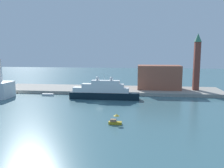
{
  "coord_description": "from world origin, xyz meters",
  "views": [
    {
      "loc": [
        15.87,
        -86.31,
        19.75
      ],
      "look_at": [
        4.35,
        6.0,
        6.73
      ],
      "focal_mm": 36.79,
      "sensor_mm": 36.0,
      "label": 1
    }
  ],
  "objects_px": {
    "mooring_bollard": "(103,91)",
    "person_figure": "(93,87)",
    "small_motorboat": "(115,120)",
    "work_barge": "(48,95)",
    "parked_car": "(80,89)",
    "large_yacht": "(103,92)",
    "bell_tower": "(197,60)",
    "harbor_building": "(159,77)"
  },
  "relations": [
    {
      "from": "small_motorboat",
      "to": "large_yacht",
      "type": "bearing_deg",
      "value": 104.69
    },
    {
      "from": "small_motorboat",
      "to": "bell_tower",
      "type": "distance_m",
      "value": 64.38
    },
    {
      "from": "bell_tower",
      "to": "mooring_bollard",
      "type": "xyz_separation_m",
      "value": [
        -43.63,
        -9.91,
        -14.18
      ]
    },
    {
      "from": "large_yacht",
      "to": "parked_car",
      "type": "height_order",
      "value": "large_yacht"
    },
    {
      "from": "large_yacht",
      "to": "work_barge",
      "type": "xyz_separation_m",
      "value": [
        -26.31,
        4.38,
        -2.77
      ]
    },
    {
      "from": "mooring_bollard",
      "to": "work_barge",
      "type": "bearing_deg",
      "value": -167.3
    },
    {
      "from": "work_barge",
      "to": "mooring_bollard",
      "type": "height_order",
      "value": "mooring_bollard"
    },
    {
      "from": "large_yacht",
      "to": "work_barge",
      "type": "relative_size",
      "value": 5.55
    },
    {
      "from": "small_motorboat",
      "to": "harbor_building",
      "type": "height_order",
      "value": "harbor_building"
    },
    {
      "from": "work_barge",
      "to": "person_figure",
      "type": "bearing_deg",
      "value": 34.47
    },
    {
      "from": "person_figure",
      "to": "large_yacht",
      "type": "bearing_deg",
      "value": -64.8
    },
    {
      "from": "harbor_building",
      "to": "bell_tower",
      "type": "xyz_separation_m",
      "value": [
        17.49,
        -1.56,
        8.68
      ]
    },
    {
      "from": "harbor_building",
      "to": "person_figure",
      "type": "distance_m",
      "value": 33.15
    },
    {
      "from": "harbor_building",
      "to": "bell_tower",
      "type": "bearing_deg",
      "value": -5.09
    },
    {
      "from": "small_motorboat",
      "to": "bell_tower",
      "type": "height_order",
      "value": "bell_tower"
    },
    {
      "from": "large_yacht",
      "to": "parked_car",
      "type": "bearing_deg",
      "value": 135.61
    },
    {
      "from": "harbor_building",
      "to": "mooring_bollard",
      "type": "distance_m",
      "value": 29.08
    },
    {
      "from": "work_barge",
      "to": "bell_tower",
      "type": "distance_m",
      "value": 71.72
    },
    {
      "from": "bell_tower",
      "to": "parked_car",
      "type": "relative_size",
      "value": 6.89
    },
    {
      "from": "parked_car",
      "to": "mooring_bollard",
      "type": "xyz_separation_m",
      "value": [
        12.01,
        -3.45,
        -0.22
      ]
    },
    {
      "from": "harbor_building",
      "to": "bell_tower",
      "type": "height_order",
      "value": "bell_tower"
    },
    {
      "from": "small_motorboat",
      "to": "work_barge",
      "type": "distance_m",
      "value": 51.37
    },
    {
      "from": "large_yacht",
      "to": "parked_car",
      "type": "relative_size",
      "value": 7.52
    },
    {
      "from": "work_barge",
      "to": "parked_car",
      "type": "distance_m",
      "value": 15.6
    },
    {
      "from": "work_barge",
      "to": "large_yacht",
      "type": "bearing_deg",
      "value": -9.44
    },
    {
      "from": "work_barge",
      "to": "harbor_building",
      "type": "distance_m",
      "value": 54.02
    },
    {
      "from": "bell_tower",
      "to": "person_figure",
      "type": "xyz_separation_m",
      "value": [
        -49.96,
        -2.88,
        -13.67
      ]
    },
    {
      "from": "mooring_bollard",
      "to": "parked_car",
      "type": "bearing_deg",
      "value": 163.97
    },
    {
      "from": "work_barge",
      "to": "mooring_bollard",
      "type": "xyz_separation_m",
      "value": [
        24.65,
        5.55,
        1.38
      ]
    },
    {
      "from": "work_barge",
      "to": "parked_car",
      "type": "relative_size",
      "value": 1.36
    },
    {
      "from": "work_barge",
      "to": "person_figure",
      "type": "xyz_separation_m",
      "value": [
        18.33,
        12.58,
        1.89
      ]
    },
    {
      "from": "parked_car",
      "to": "mooring_bollard",
      "type": "height_order",
      "value": "parked_car"
    },
    {
      "from": "small_motorboat",
      "to": "bell_tower",
      "type": "xyz_separation_m",
      "value": [
        33.27,
        53.05,
        14.98
      ]
    },
    {
      "from": "work_barge",
      "to": "person_figure",
      "type": "relative_size",
      "value": 2.89
    },
    {
      "from": "parked_car",
      "to": "small_motorboat",
      "type": "bearing_deg",
      "value": -64.34
    },
    {
      "from": "small_motorboat",
      "to": "parked_car",
      "type": "distance_m",
      "value": 51.69
    },
    {
      "from": "bell_tower",
      "to": "person_figure",
      "type": "height_order",
      "value": "bell_tower"
    },
    {
      "from": "harbor_building",
      "to": "parked_car",
      "type": "bearing_deg",
      "value": -168.13
    },
    {
      "from": "mooring_bollard",
      "to": "person_figure",
      "type": "bearing_deg",
      "value": 131.98
    },
    {
      "from": "large_yacht",
      "to": "harbor_building",
      "type": "xyz_separation_m",
      "value": [
        24.49,
        21.4,
        4.12
      ]
    },
    {
      "from": "bell_tower",
      "to": "person_figure",
      "type": "relative_size",
      "value": 14.67
    },
    {
      "from": "small_motorboat",
      "to": "work_barge",
      "type": "height_order",
      "value": "small_motorboat"
    }
  ]
}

